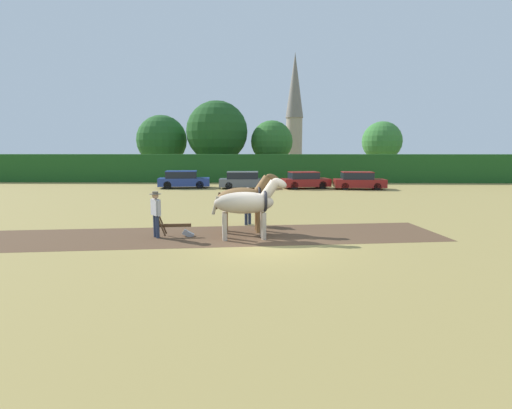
{
  "coord_description": "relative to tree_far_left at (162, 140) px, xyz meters",
  "views": [
    {
      "loc": [
        -0.0,
        -13.9,
        3.4
      ],
      "look_at": [
        -0.42,
        2.69,
        1.1
      ],
      "focal_mm": 28.0,
      "sensor_mm": 36.0,
      "label": 1
    }
  ],
  "objects": [
    {
      "name": "plowed_furrow_strip",
      "position": [
        8.41,
        -33.56,
        -4.49
      ],
      "size": [
        22.87,
        6.74,
        0.01
      ],
      "primitive_type": "cube",
      "rotation": [
        0.0,
        0.0,
        0.13
      ],
      "color": "brown",
      "rests_on": "ground"
    },
    {
      "name": "tree_far_left",
      "position": [
        0.0,
        0.0,
        0.0
      ],
      "size": [
        6.04,
        6.04,
        7.52
      ],
      "color": "#4C3823",
      "rests_on": "ground"
    },
    {
      "name": "parked_car_center",
      "position": [
        20.65,
        -14.3,
        -3.77
      ],
      "size": [
        4.38,
        1.85,
        1.5
      ],
      "rotation": [
        0.0,
        0.0,
        -0.03
      ],
      "color": "maroon",
      "rests_on": "ground"
    },
    {
      "name": "farmer_at_plow",
      "position": [
        8.44,
        -33.66,
        -3.42
      ],
      "size": [
        0.48,
        0.56,
        1.8
      ],
      "rotation": [
        0.0,
        0.0,
        0.68
      ],
      "color": "#28334C",
      "rests_on": "ground"
    },
    {
      "name": "church_spire",
      "position": [
        17.34,
        18.64,
        5.46
      ],
      "size": [
        2.93,
        2.93,
        19.02
      ],
      "color": "gray",
      "rests_on": "ground"
    },
    {
      "name": "draft_horse_lead_left",
      "position": [
        11.96,
        -33.77,
        -3.11
      ],
      "size": [
        2.92,
        1.15,
        2.4
      ],
      "rotation": [
        0.0,
        0.0,
        0.13
      ],
      "color": "#B2A38E",
      "rests_on": "ground"
    },
    {
      "name": "tree_left",
      "position": [
        6.92,
        -1.5,
        0.95
      ],
      "size": [
        7.16,
        7.16,
        9.02
      ],
      "color": "brown",
      "rests_on": "ground"
    },
    {
      "name": "hedgerow",
      "position": [
        12.68,
        -7.17,
        -3.04
      ],
      "size": [
        79.37,
        1.51,
        2.9
      ],
      "primitive_type": "cube",
      "color": "#1E511E",
      "rests_on": "ground"
    },
    {
      "name": "parked_car_center_left",
      "position": [
        16.1,
        -13.77,
        -3.78
      ],
      "size": [
        4.38,
        2.64,
        1.46
      ],
      "rotation": [
        0.0,
        0.0,
        0.21
      ],
      "color": "maroon",
      "rests_on": "ground"
    },
    {
      "name": "parked_car_far_left",
      "position": [
        5.36,
        -13.65,
        -3.75
      ],
      "size": [
        4.67,
        2.44,
        1.52
      ],
      "rotation": [
        0.0,
        0.0,
        0.14
      ],
      "color": "navy",
      "rests_on": "ground"
    },
    {
      "name": "ground_plane",
      "position": [
        12.68,
        -34.82,
        -4.49
      ],
      "size": [
        240.0,
        240.0,
        0.0
      ],
      "primitive_type": "plane",
      "color": "#998447"
    },
    {
      "name": "plow",
      "position": [
        9.26,
        -33.45,
        -4.18
      ],
      "size": [
        1.5,
        0.52,
        1.13
      ],
      "rotation": [
        0.0,
        0.0,
        0.13
      ],
      "color": "#4C331E",
      "rests_on": "ground"
    },
    {
      "name": "tree_center_left",
      "position": [
        13.35,
        -0.98,
        -0.19
      ],
      "size": [
        4.94,
        4.94,
        6.78
      ],
      "color": "#4C3823",
      "rests_on": "ground"
    },
    {
      "name": "draft_horse_lead_right",
      "position": [
        11.79,
        -32.46,
        -3.09
      ],
      "size": [
        2.76,
        1.18,
        2.48
      ],
      "rotation": [
        0.0,
        0.0,
        0.13
      ],
      "color": "brown",
      "rests_on": "ground"
    },
    {
      "name": "parked_car_left",
      "position": [
        10.78,
        -13.92,
        -3.78
      ],
      "size": [
        4.54,
        1.95,
        1.48
      ],
      "rotation": [
        0.0,
        0.0,
        0.04
      ],
      "color": "#565B66",
      "rests_on": "ground"
    },
    {
      "name": "tree_center",
      "position": [
        26.51,
        -0.22,
        -0.15
      ],
      "size": [
        4.69,
        4.69,
        6.71
      ],
      "color": "#423323",
      "rests_on": "ground"
    },
    {
      "name": "farmer_beside_team",
      "position": [
        11.86,
        -30.9,
        -3.5
      ],
      "size": [
        0.49,
        0.53,
        1.71
      ],
      "rotation": [
        0.0,
        0.0,
        -0.74
      ],
      "color": "#28334C",
      "rests_on": "ground"
    }
  ]
}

